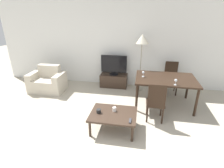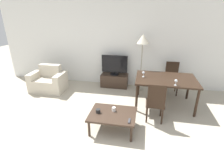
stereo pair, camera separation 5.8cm
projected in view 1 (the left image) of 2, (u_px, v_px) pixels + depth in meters
The scene contains 15 objects.
ground_plane at pixel (79, 151), 3.07m from camera, with size 18.00×18.00×0.00m, color #B2A893.
wall_back at pixel (112, 43), 5.50m from camera, with size 7.53×0.06×2.70m.
armchair at pixel (48, 82), 5.33m from camera, with size 1.02×0.66×0.78m.
tv_stand at pixel (114, 80), 5.67m from camera, with size 0.85×0.41×0.41m.
tv at pixel (114, 65), 5.47m from camera, with size 0.81×0.28×0.62m.
coffee_table at pixel (113, 115), 3.53m from camera, with size 0.93×0.72×0.38m.
dining_table at pixel (165, 81), 4.39m from camera, with size 1.48×1.05×0.74m.
dining_chair_near at pixel (156, 101), 3.74m from camera, with size 0.40×0.40×0.92m.
dining_chair_far at pixel (171, 76), 5.17m from camera, with size 0.40×0.40×0.92m.
floor_lamp at pixel (142, 41), 4.95m from camera, with size 0.38×0.38×1.69m.
remote_primary at pixel (130, 121), 3.26m from camera, with size 0.04×0.15×0.02m.
cup_white_near at pixel (114, 109), 3.58m from camera, with size 0.08×0.08×0.09m.
cup_colored_far at pixel (99, 111), 3.52m from camera, with size 0.09×0.09×0.08m.
wine_glass_left at pixel (176, 81), 3.91m from camera, with size 0.07×0.07×0.15m.
wine_glass_center at pixel (143, 73), 4.41m from camera, with size 0.07×0.07×0.15m.
Camera 1 is at (1.00, -2.24, 2.27)m, focal length 28.00 mm.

